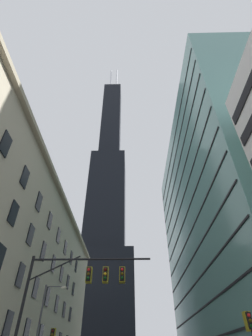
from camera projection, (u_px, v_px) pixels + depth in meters
station_building at (4, 270)px, 34.17m from camera, size 13.94×57.28×23.01m
dark_skyscraper at (106, 223)px, 114.13m from camera, size 25.33×25.33×184.36m
glass_office_midrise at (223, 219)px, 50.08m from camera, size 15.92×51.65×48.80m
traffic_signal_mast at (81, 284)px, 16.89m from camera, size 8.71×0.63×7.37m
traffic_light_near_right at (250, 325)px, 14.90m from camera, size 0.40×0.63×3.71m
street_lamppost at (43, 319)px, 22.34m from camera, size 2.13×0.32×7.20m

